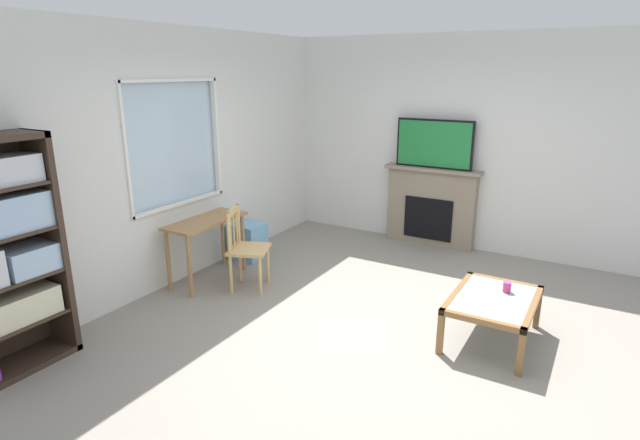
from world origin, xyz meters
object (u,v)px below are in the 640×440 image
(desk_under_window, at_px, (206,230))
(wooden_chair, at_px, (246,248))
(fireplace, at_px, (431,206))
(plastic_drawer_unit, at_px, (248,241))
(coffee_table, at_px, (493,303))
(tv, at_px, (434,144))
(sippy_cup, at_px, (507,287))

(desk_under_window, height_order, wooden_chair, wooden_chair)
(fireplace, bearing_deg, wooden_chair, 153.01)
(plastic_drawer_unit, relative_size, coffee_table, 0.48)
(desk_under_window, height_order, fireplace, fireplace)
(fireplace, bearing_deg, plastic_drawer_unit, 133.24)
(desk_under_window, xyz_separation_m, fireplace, (2.48, -1.76, -0.06))
(plastic_drawer_unit, distance_m, tv, 2.73)
(desk_under_window, xyz_separation_m, tv, (2.46, -1.76, 0.79))
(desk_under_window, bearing_deg, plastic_drawer_unit, 3.66)
(plastic_drawer_unit, xyz_separation_m, tv, (1.68, -1.81, 1.15))
(coffee_table, bearing_deg, desk_under_window, 94.54)
(desk_under_window, bearing_deg, fireplace, -35.32)
(plastic_drawer_unit, height_order, sippy_cup, sippy_cup)
(coffee_table, bearing_deg, tv, 30.80)
(tv, xyz_separation_m, coffee_table, (-2.22, -1.32, -1.03))
(desk_under_window, xyz_separation_m, wooden_chair, (0.04, -0.52, -0.13))
(desk_under_window, height_order, coffee_table, desk_under_window)
(wooden_chair, bearing_deg, tv, -27.16)
(desk_under_window, xyz_separation_m, coffee_table, (0.24, -3.08, -0.24))
(desk_under_window, relative_size, sippy_cup, 10.91)
(sippy_cup, bearing_deg, desk_under_window, 97.59)
(wooden_chair, xyz_separation_m, plastic_drawer_unit, (0.74, 0.57, -0.24))
(coffee_table, xyz_separation_m, sippy_cup, (0.18, -0.07, 0.10))
(plastic_drawer_unit, bearing_deg, fireplace, -46.76)
(plastic_drawer_unit, xyz_separation_m, coffee_table, (-0.54, -3.13, 0.13))
(wooden_chair, relative_size, plastic_drawer_unit, 1.98)
(wooden_chair, distance_m, fireplace, 2.74)
(plastic_drawer_unit, xyz_separation_m, fireplace, (1.70, -1.81, 0.31))
(wooden_chair, distance_m, sippy_cup, 2.66)
(wooden_chair, relative_size, coffee_table, 0.95)
(wooden_chair, bearing_deg, coffee_table, -85.51)
(desk_under_window, height_order, tv, tv)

